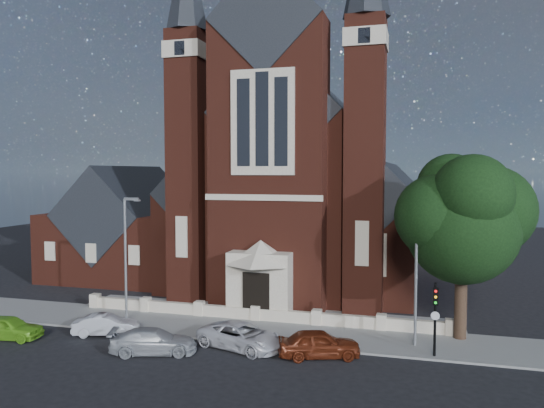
{
  "coord_description": "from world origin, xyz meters",
  "views": [
    {
      "loc": [
        10.13,
        -25.9,
        9.75
      ],
      "look_at": [
        -0.47,
        12.0,
        7.32
      ],
      "focal_mm": 35.0,
      "sensor_mm": 36.0,
      "label": 1
    }
  ],
  "objects": [
    {
      "name": "parish_hall",
      "position": [
        -16.0,
        18.0,
        4.01
      ],
      "size": [
        12.0,
        12.2,
        10.24
      ],
      "color": "#532116",
      "rests_on": "ground"
    },
    {
      "name": "car_silver_a",
      "position": [
        -7.75,
        1.29,
        0.62
      ],
      "size": [
        3.98,
        2.5,
        1.24
      ],
      "primitive_type": "imported",
      "rotation": [
        0.0,
        0.0,
        1.91
      ],
      "color": "#B6B9BE",
      "rests_on": "ground"
    },
    {
      "name": "forecourt_paving",
      "position": [
        0.0,
        8.5,
        0.0
      ],
      "size": [
        26.0,
        3.0,
        0.14
      ],
      "primitive_type": "cube",
      "color": "gray",
      "rests_on": "ground"
    },
    {
      "name": "street_tree",
      "position": [
        12.6,
        5.71,
        6.96
      ],
      "size": [
        6.4,
        6.6,
        10.7
      ],
      "color": "black",
      "rests_on": "ground"
    },
    {
      "name": "car_silver_b",
      "position": [
        -3.48,
        -0.81,
        0.67
      ],
      "size": [
        4.96,
        3.21,
        1.34
      ],
      "primitive_type": "imported",
      "rotation": [
        0.0,
        0.0,
        1.89
      ],
      "color": "#A1A5A9",
      "rests_on": "ground"
    },
    {
      "name": "forecourt_wall",
      "position": [
        0.0,
        6.5,
        0.0
      ],
      "size": [
        24.0,
        0.4,
        0.9
      ],
      "primitive_type": "cube",
      "color": "#B6A690",
      "rests_on": "ground"
    },
    {
      "name": "car_dark_red",
      "position": [
        5.17,
        0.97,
        0.73
      ],
      "size": [
        4.64,
        3.05,
        1.47
      ],
      "primitive_type": "imported",
      "rotation": [
        0.0,
        0.0,
        1.9
      ],
      "color": "#642411",
      "rests_on": "ground"
    },
    {
      "name": "street_lamp_left",
      "position": [
        -7.91,
        4.0,
        4.6
      ],
      "size": [
        1.16,
        0.22,
        8.09
      ],
      "color": "gray",
      "rests_on": "ground"
    },
    {
      "name": "street_lamp_right",
      "position": [
        10.09,
        4.0,
        4.6
      ],
      "size": [
        1.16,
        0.22,
        8.09
      ],
      "color": "gray",
      "rests_on": "ground"
    },
    {
      "name": "car_lime_van",
      "position": [
        -12.84,
        -0.91,
        0.69
      ],
      "size": [
        4.24,
        2.19,
        1.38
      ],
      "primitive_type": "imported",
      "rotation": [
        0.0,
        0.0,
        1.71
      ],
      "color": "#6BB624",
      "rests_on": "ground"
    },
    {
      "name": "church",
      "position": [
        -0.0,
        22.94,
        8.19
      ],
      "size": [
        20.01,
        34.9,
        29.2
      ],
      "color": "#532116",
      "rests_on": "ground"
    },
    {
      "name": "pavement_strip",
      "position": [
        0.0,
        4.5,
        0.0
      ],
      "size": [
        60.0,
        5.0,
        0.12
      ],
      "primitive_type": "cube",
      "color": "gray",
      "rests_on": "ground"
    },
    {
      "name": "ground",
      "position": [
        0.0,
        15.0,
        0.0
      ],
      "size": [
        120.0,
        120.0,
        0.0
      ],
      "primitive_type": "plane",
      "color": "black",
      "rests_on": "ground"
    },
    {
      "name": "car_white_suv",
      "position": [
        0.82,
        1.19,
        0.7
      ],
      "size": [
        5.51,
        3.78,
        1.4
      ],
      "primitive_type": "imported",
      "rotation": [
        0.0,
        0.0,
        1.25
      ],
      "color": "silver",
      "rests_on": "ground"
    },
    {
      "name": "traffic_signal",
      "position": [
        11.0,
        2.43,
        2.58
      ],
      "size": [
        0.28,
        0.42,
        4.0
      ],
      "color": "black",
      "rests_on": "ground"
    }
  ]
}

